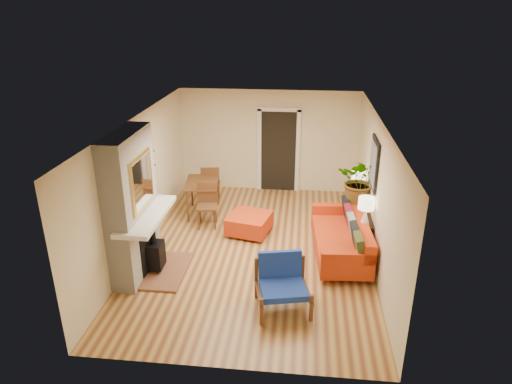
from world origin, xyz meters
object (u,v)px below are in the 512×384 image
at_px(ottoman, 249,223).
at_px(lamp_far, 358,180).
at_px(lamp_near, 366,208).
at_px(houseplant, 361,181).
at_px(sofa, 344,237).
at_px(console_table, 359,214).
at_px(blue_chair, 282,280).
at_px(dining_table, 205,188).

relative_size(ottoman, lamp_far, 1.84).
xyz_separation_m(lamp_near, lamp_far, (0.00, 1.45, 0.00)).
bearing_deg(lamp_near, ottoman, 160.57).
distance_m(lamp_far, houseplant, 0.48).
bearing_deg(sofa, console_table, 63.30).
bearing_deg(ottoman, lamp_near, -19.43).
height_order(blue_chair, lamp_far, lamp_far).
relative_size(sofa, console_table, 1.21).
height_order(sofa, console_table, sofa).
distance_m(ottoman, console_table, 2.29).
bearing_deg(sofa, blue_chair, -122.75).
height_order(dining_table, lamp_far, lamp_far).
distance_m(console_table, lamp_near, 0.91).
height_order(blue_chair, houseplant, houseplant).
bearing_deg(houseplant, dining_table, 168.43).
bearing_deg(sofa, lamp_far, 75.99).
height_order(sofa, dining_table, dining_table).
bearing_deg(dining_table, sofa, -27.42).
height_order(lamp_near, lamp_far, same).
bearing_deg(lamp_near, lamp_far, 90.00).
xyz_separation_m(blue_chair, lamp_far, (1.44, 3.07, 0.60)).
bearing_deg(lamp_far, lamp_near, -90.00).
bearing_deg(ottoman, sofa, -19.83).
height_order(ottoman, lamp_far, lamp_far).
distance_m(ottoman, lamp_near, 2.54).
bearing_deg(lamp_far, console_table, -90.00).
distance_m(ottoman, houseplant, 2.47).
xyz_separation_m(blue_chair, lamp_near, (1.44, 1.62, 0.60)).
height_order(console_table, lamp_far, lamp_far).
bearing_deg(blue_chair, ottoman, 108.77).
distance_m(console_table, lamp_far, 0.83).
height_order(ottoman, dining_table, dining_table).
height_order(dining_table, console_table, dining_table).
bearing_deg(sofa, ottoman, 160.17).
xyz_separation_m(dining_table, console_table, (3.38, -0.91, -0.05)).
relative_size(sofa, dining_table, 1.22).
distance_m(console_table, houseplant, 0.68).
distance_m(dining_table, lamp_far, 3.42).
relative_size(console_table, lamp_far, 3.43).
relative_size(sofa, houseplant, 2.26).
distance_m(dining_table, houseplant, 3.49).
bearing_deg(blue_chair, dining_table, 120.39).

